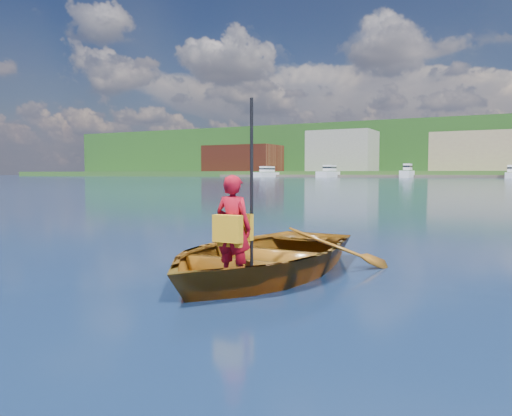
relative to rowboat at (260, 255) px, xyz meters
name	(u,v)px	position (x,y,z in m)	size (l,w,h in m)	color
ground	(209,275)	(-0.55, -0.37, -0.25)	(600.00, 600.00, 0.00)	#12304A
rowboat	(260,255)	(0.00, 0.00, 0.00)	(2.86, 3.92, 0.79)	brown
child_paddler	(234,228)	(0.12, -0.90, 0.45)	(0.44, 0.34, 2.04)	maroon
shoreline	(505,152)	(-0.55, 236.24, 10.08)	(400.00, 140.00, 22.00)	#3A5F27
dock	(461,176)	(-10.27, 147.63, 0.15)	(160.05, 7.06, 0.80)	brown
waterfront_buildings	(473,153)	(-8.28, 164.63, 7.50)	(202.00, 16.00, 14.00)	brown
marina_yachts	(503,173)	(0.67, 142.97, 1.12)	(146.32, 13.77, 4.30)	white
hillside_trees	(489,134)	(-7.28, 241.96, 18.76)	(267.65, 71.70, 24.12)	#382314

